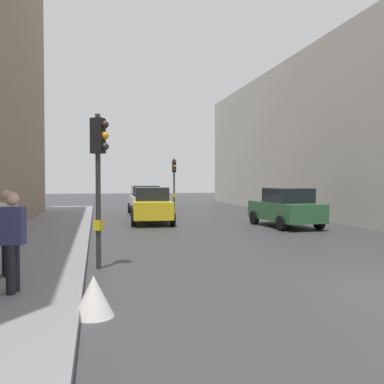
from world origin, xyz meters
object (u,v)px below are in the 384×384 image
car_yellow_taxi (152,205)px  traffic_light_near_right (99,162)px  pedestrian_with_black_backpack (4,227)px  warning_sign_triangle (94,296)px  pedestrian_with_grey_backpack (10,236)px  traffic_light_far_median (174,175)px  car_green_estate (286,208)px  car_white_compact (145,200)px

car_yellow_taxi → traffic_light_near_right: bearing=-103.9°
car_yellow_taxi → pedestrian_with_black_backpack: bearing=-111.3°
traffic_light_near_right → pedestrian_with_black_backpack: (-1.93, -1.08, -1.40)m
car_yellow_taxi → warning_sign_triangle: 14.43m
traffic_light_near_right → pedestrian_with_grey_backpack: bearing=-121.3°
car_yellow_taxi → warning_sign_triangle: size_ratio=6.66×
traffic_light_far_median → traffic_light_near_right: bearing=-105.4°
pedestrian_with_grey_backpack → traffic_light_far_median: bearing=72.6°
car_green_estate → warning_sign_triangle: 13.99m
traffic_light_far_median → car_yellow_taxi: size_ratio=0.83×
pedestrian_with_grey_backpack → car_green_estate: bearing=45.5°
traffic_light_near_right → warning_sign_triangle: 4.30m
warning_sign_triangle → traffic_light_far_median: bearing=76.7°
traffic_light_near_right → pedestrian_with_black_backpack: 2.61m
traffic_light_far_median → traffic_light_near_right: traffic_light_near_right is taller
traffic_light_near_right → car_green_estate: size_ratio=0.86×
pedestrian_with_grey_backpack → warning_sign_triangle: (1.43, -1.14, -0.84)m
traffic_light_far_median → car_green_estate: 12.13m
pedestrian_with_grey_backpack → pedestrian_with_black_backpack: 1.50m
car_green_estate → pedestrian_with_grey_backpack: size_ratio=2.43×
traffic_light_near_right → car_green_estate: (8.30, 7.49, -1.68)m
car_white_compact → pedestrian_with_grey_backpack: bearing=-103.4°
car_yellow_taxi → pedestrian_with_grey_backpack: (-4.14, -13.02, 0.29)m
pedestrian_with_grey_backpack → pedestrian_with_black_backpack: (-0.38, 1.45, 0.00)m
car_white_compact → warning_sign_triangle: (-3.02, -19.73, -0.55)m
traffic_light_far_median → car_green_estate: traffic_light_far_median is taller
traffic_light_far_median → car_white_compact: (-2.36, -3.08, -1.61)m
car_green_estate → pedestrian_with_black_backpack: (-10.23, -8.57, 0.29)m
car_white_compact → pedestrian_with_grey_backpack: 19.11m
traffic_light_near_right → warning_sign_triangle: size_ratio=5.71×
car_yellow_taxi → warning_sign_triangle: (-2.71, -14.16, -0.55)m
traffic_light_far_median → traffic_light_near_right: size_ratio=0.97×
car_yellow_taxi → car_white_compact: same height
car_white_compact → pedestrian_with_grey_backpack: pedestrian_with_grey_backpack is taller
traffic_light_far_median → car_white_compact: 4.20m
car_white_compact → pedestrian_with_grey_backpack: size_ratio=2.39×
traffic_light_near_right → car_yellow_taxi: (2.59, 10.49, -1.68)m
car_yellow_taxi → car_white_compact: 5.57m
traffic_light_far_median → warning_sign_triangle: 23.53m
pedestrian_with_grey_backpack → warning_sign_triangle: size_ratio=2.72×
traffic_light_far_median → car_yellow_taxi: traffic_light_far_median is taller
traffic_light_near_right → pedestrian_with_grey_backpack: (-1.54, -2.53, -1.40)m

